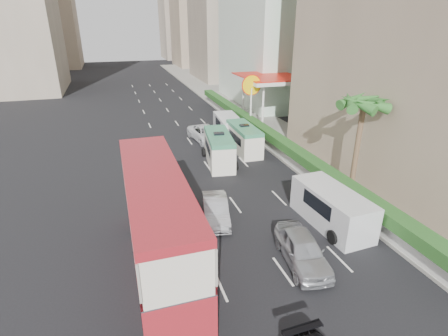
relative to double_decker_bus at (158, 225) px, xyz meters
name	(u,v)px	position (x,y,z in m)	size (l,w,h in m)	color
ground_plane	(273,247)	(6.00, 0.00, -2.53)	(200.00, 200.00, 0.00)	black
double_decker_bus	(158,225)	(0.00, 0.00, 0.00)	(2.50, 11.00, 5.06)	maroon
car_silver_lane_a	(216,220)	(3.84, 3.61, -2.53)	(1.46, 4.19, 1.38)	#AEB0B5
car_silver_lane_b	(301,262)	(6.79, -1.63, -2.53)	(1.83, 4.54, 1.55)	#AEB0B5
van_asset	(207,141)	(7.28, 18.56, -2.53)	(2.50, 5.42, 1.51)	silver
minibus_near	(219,149)	(6.75, 12.48, -1.26)	(1.91, 5.74, 2.54)	silver
minibus_far	(244,139)	(9.81, 14.59, -1.32)	(1.82, 5.45, 2.41)	silver
panel_van_near	(332,208)	(10.22, 1.06, -1.43)	(2.20, 5.50, 2.20)	silver
panel_van_far	(228,126)	(9.84, 19.40, -1.47)	(2.12, 5.30, 2.12)	silver
sidewalk	(253,118)	(15.00, 25.00, -2.44)	(6.00, 120.00, 0.18)	#99968C
kerb_wall	(270,144)	(12.20, 14.00, -1.85)	(0.30, 44.00, 1.00)	silver
hedge	(270,135)	(12.20, 14.00, -1.00)	(1.10, 44.00, 0.70)	#2D6626
palm_tree	(357,149)	(13.80, 4.00, 0.85)	(0.36, 0.36, 6.40)	brown
shell_station	(268,100)	(16.00, 23.00, 0.22)	(6.50, 8.00, 5.50)	silver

